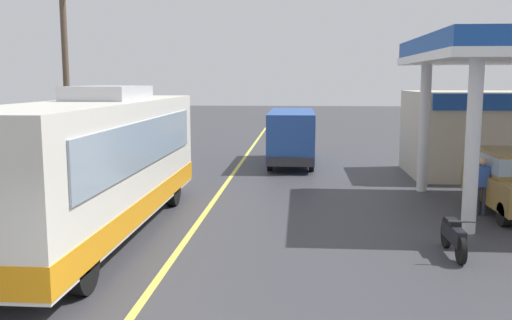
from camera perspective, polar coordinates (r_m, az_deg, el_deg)
name	(u,v)px	position (r m, az deg, el deg)	size (l,w,h in m)	color
ground	(241,163)	(25.88, -1.60, -0.34)	(120.00, 120.00, 0.00)	#38383D
lane_divider_stripe	(227,183)	(20.98, -3.03, -2.34)	(0.16, 50.00, 0.01)	#D8CC4C
coach_bus_main	(98,166)	(14.26, -15.96, -0.64)	(2.60, 11.04, 3.69)	silver
car_at_pump	(512,178)	(17.69, 24.84, -1.74)	(1.70, 4.20, 1.82)	olive
minibus_opposing_lane	(291,132)	(25.49, 3.67, 2.85)	(2.04, 6.13, 2.44)	#264C9E
motorcycle_parked_forecourt	(453,236)	(13.05, 19.62, -7.32)	(0.55, 1.80, 0.92)	black
pedestrian_near_pump	(475,180)	(17.49, 21.58, -1.93)	(0.55, 0.22, 1.66)	#33333F
pedestrian_by_shop	(482,183)	(17.08, 22.20, -2.19)	(0.55, 0.22, 1.66)	#33333F
utility_pole_roadside	(66,70)	(22.80, -18.97, 8.78)	(1.80, 0.24, 8.12)	brown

